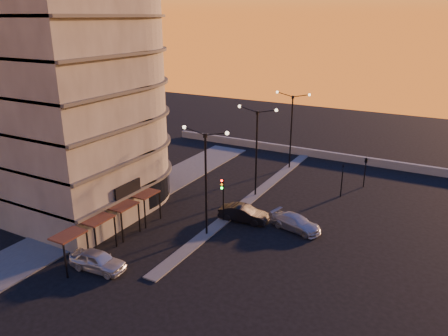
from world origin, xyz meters
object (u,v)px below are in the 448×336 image
Objects in this scene: car_wagon at (296,223)px; car_hatchback at (98,261)px; streetlamp_mid at (257,145)px; traffic_light_main at (223,193)px; car_sedan at (244,213)px.

car_hatchback is at bearing 154.60° from car_wagon.
streetlamp_mid reaches higher than car_wagon.
streetlamp_mid reaches higher than car_hatchback.
traffic_light_main is (0.00, -7.13, -2.70)m from streetlamp_mid.
streetlamp_mid is 19.75m from car_hatchback.
traffic_light_main is 12.48m from car_hatchback.
car_sedan is 0.98× the size of car_wagon.
car_sedan is (1.62, -6.06, -4.84)m from streetlamp_mid.
streetlamp_mid is 2.08× the size of car_sedan.
car_sedan is at bearing 33.39° from traffic_light_main.
traffic_light_main is at bearing -90.00° from streetlamp_mid.
car_wagon is at bearing 15.15° from traffic_light_main.
car_hatchback reaches higher than car_wagon.
car_wagon is (10.72, 13.30, -0.08)m from car_hatchback.
traffic_light_main is at bearing 118.62° from car_wagon.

